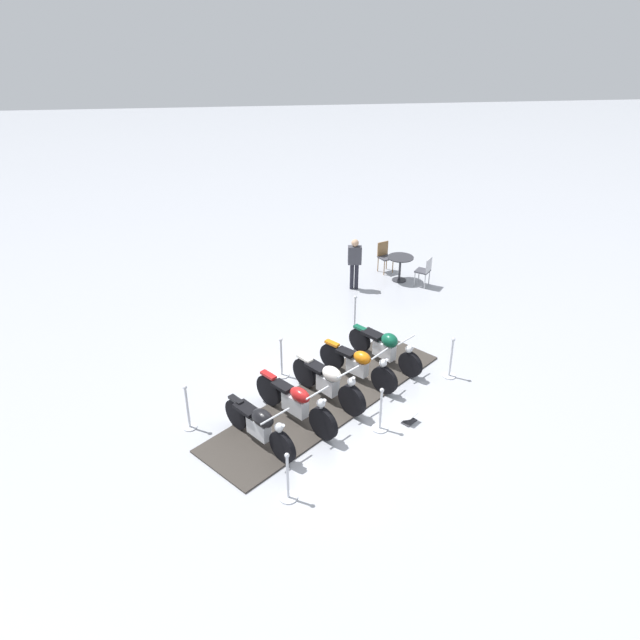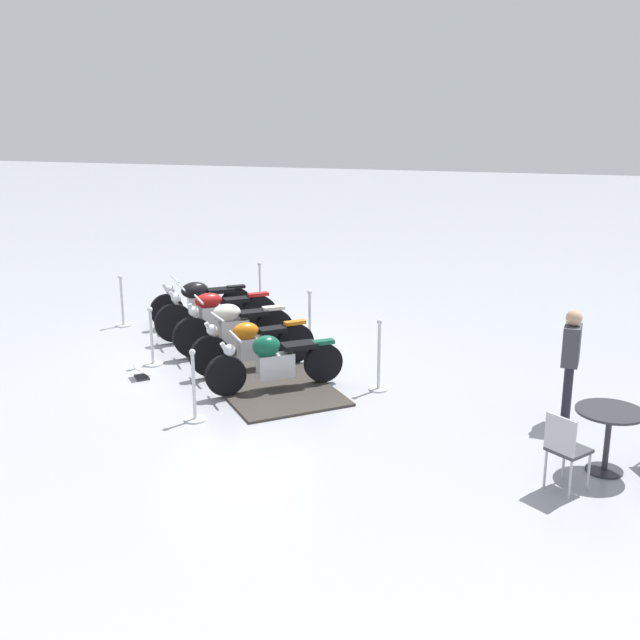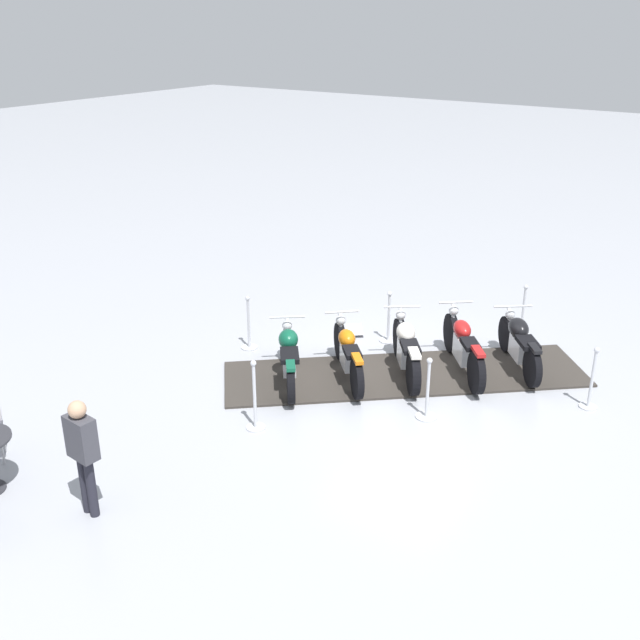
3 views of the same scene
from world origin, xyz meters
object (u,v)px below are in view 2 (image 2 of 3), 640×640
(motorcycle_black, at_px, (200,300))
(stanchion_right_front, at_px, (123,310))
(motorcycle_maroon, at_px, (215,313))
(info_placard, at_px, (142,374))
(stanchion_left_mid, at_px, (310,327))
(stanchion_right_mid, at_px, (152,347))
(stanchion_right_rear, at_px, (194,397))
(motorcycle_copper, at_px, (252,343))
(stanchion_left_rear, at_px, (379,365))
(motorcycle_forest, at_px, (274,361))
(cafe_chair_near_table, at_px, (565,447))
(stanchion_left_front, at_px, (260,293))
(cafe_table, at_px, (609,425))
(motorcycle_cream, at_px, (233,326))
(bystander_person, at_px, (571,355))

(motorcycle_black, xyz_separation_m, stanchion_right_front, (-0.46, 1.49, -0.19))
(motorcycle_maroon, bearing_deg, info_placard, 44.50)
(stanchion_left_mid, distance_m, stanchion_right_mid, 2.92)
(info_placard, bearing_deg, stanchion_right_rear, -171.26)
(motorcycle_copper, xyz_separation_m, stanchion_left_rear, (-0.27, -2.20, -0.08))
(stanchion_right_front, bearing_deg, info_placard, -144.65)
(motorcycle_forest, bearing_deg, cafe_chair_near_table, 115.32)
(motorcycle_maroon, bearing_deg, stanchion_right_mid, 37.12)
(stanchion_left_front, bearing_deg, stanchion_right_front, 130.90)
(stanchion_left_rear, relative_size, cafe_table, 1.41)
(stanchion_right_rear, bearing_deg, cafe_chair_near_table, -97.97)
(stanchion_right_rear, bearing_deg, stanchion_right_mid, 40.90)
(motorcycle_black, xyz_separation_m, stanchion_left_front, (1.45, -0.72, -0.13))
(motorcycle_maroon, height_order, stanchion_right_mid, motorcycle_maroon)
(motorcycle_forest, bearing_deg, stanchion_right_front, -70.48)
(motorcycle_cream, height_order, stanchion_right_front, motorcycle_cream)
(stanchion_left_rear, xyz_separation_m, info_placard, (-0.56, 3.79, -0.34))
(stanchion_left_front, relative_size, info_placard, 2.86)
(motorcycle_maroon, bearing_deg, cafe_table, 111.87)
(motorcycle_maroon, relative_size, stanchion_right_front, 1.84)
(stanchion_left_rear, height_order, stanchion_left_mid, stanchion_left_rear)
(motorcycle_maroon, height_order, stanchion_left_front, motorcycle_maroon)
(motorcycle_maroon, relative_size, cafe_chair_near_table, 2.03)
(stanchion_right_mid, xyz_separation_m, cafe_table, (-2.04, -7.16, 0.28))
(motorcycle_copper, relative_size, stanchion_left_mid, 1.62)
(cafe_chair_near_table, bearing_deg, cafe_table, -0.00)
(cafe_chair_near_table, xyz_separation_m, bystander_person, (2.17, -0.05, 0.41))
(stanchion_left_front, bearing_deg, info_placard, 176.06)
(motorcycle_copper, relative_size, cafe_chair_near_table, 1.78)
(stanchion_left_mid, bearing_deg, cafe_table, -128.57)
(cafe_chair_near_table, bearing_deg, stanchion_left_front, 80.29)
(motorcycle_black, distance_m, stanchion_right_mid, 2.48)
(stanchion_left_rear, distance_m, stanchion_right_front, 6.06)
(motorcycle_copper, bearing_deg, motorcycle_black, -92.08)
(cafe_table, xyz_separation_m, cafe_chair_near_table, (-0.65, 0.50, -0.05))
(motorcycle_copper, bearing_deg, motorcycle_cream, -92.56)
(stanchion_left_rear, bearing_deg, motorcycle_cream, 70.07)
(motorcycle_maroon, xyz_separation_m, motorcycle_copper, (-1.53, -1.33, -0.02))
(cafe_table, bearing_deg, info_placard, 78.84)
(bystander_person, bearing_deg, stanchion_left_mid, -23.18)
(stanchion_left_mid, bearing_deg, bystander_person, -118.39)
(motorcycle_maroon, relative_size, stanchion_left_rear, 1.66)
(stanchion_right_rear, bearing_deg, motorcycle_copper, -0.12)
(motorcycle_forest, distance_m, stanchion_right_mid, 2.48)
(stanchion_left_mid, bearing_deg, stanchion_right_rear, 173.19)
(motorcycle_black, xyz_separation_m, motorcycle_cream, (-1.52, -1.33, -0.01))
(motorcycle_forest, bearing_deg, cafe_table, 124.66)
(motorcycle_cream, xyz_separation_m, motorcycle_forest, (-1.53, -1.32, -0.02))
(stanchion_right_rear, xyz_separation_m, cafe_chair_near_table, (-0.69, -4.93, 0.20))
(motorcycle_forest, relative_size, bystander_person, 1.13)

